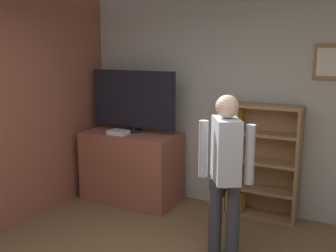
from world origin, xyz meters
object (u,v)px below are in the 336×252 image
Objects in this scene: game_console at (118,132)px; bookshelf at (253,163)px; person at (225,165)px; television at (133,100)px.

bookshelf reaches higher than game_console.
game_console is 0.18× the size of bookshelf.
game_console is at bearing -143.21° from person.
bookshelf is 0.86× the size of person.
bookshelf is (1.67, 0.44, -0.30)m from game_console.
game_console is 1.84m from person.
bookshelf is at bearing 151.03° from person.
television is 0.89× the size of bookshelf.
television is 1.91m from person.
bookshelf is (1.58, 0.21, -0.69)m from television.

